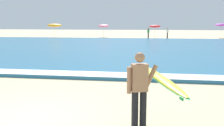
# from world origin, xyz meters

# --- Properties ---
(ground_plane) EXTENTS (160.00, 160.00, 0.00)m
(ground_plane) POSITION_xyz_m (0.00, 0.00, 0.00)
(ground_plane) COLOR beige
(sea) EXTENTS (120.00, 28.00, 0.14)m
(sea) POSITION_xyz_m (0.00, 18.71, 0.07)
(sea) COLOR teal
(sea) RESTS_ON ground
(surf_foam) EXTENTS (120.00, 1.16, 0.01)m
(surf_foam) POSITION_xyz_m (0.00, 5.31, 0.15)
(surf_foam) COLOR white
(surf_foam) RESTS_ON sea
(surfer_with_board) EXTENTS (1.33, 2.59, 1.73)m
(surfer_with_board) POSITION_xyz_m (3.07, -0.06, 1.03)
(surfer_with_board) COLOR black
(surfer_with_board) RESTS_ON ground
(beach_umbrella_0) EXTENTS (2.30, 2.30, 2.17)m
(beach_umbrella_0) POSITION_xyz_m (-12.99, 36.02, 1.91)
(beach_umbrella_0) COLOR beige
(beach_umbrella_0) RESTS_ON ground
(beach_umbrella_1) EXTENTS (1.75, 1.78, 2.13)m
(beach_umbrella_1) POSITION_xyz_m (-5.06, 37.05, 1.83)
(beach_umbrella_1) COLOR beige
(beach_umbrella_1) RESTS_ON ground
(beach_umbrella_2) EXTENTS (1.74, 1.76, 2.02)m
(beach_umbrella_2) POSITION_xyz_m (3.14, 36.01, 1.78)
(beach_umbrella_2) COLOR beige
(beach_umbrella_2) RESTS_ON ground
(beach_umbrella_3) EXTENTS (1.99, 1.99, 2.22)m
(beach_umbrella_3) POSITION_xyz_m (13.32, 37.94, 1.99)
(beach_umbrella_3) COLOR beige
(beach_umbrella_3) RESTS_ON ground
(beachgoer_near_row_left) EXTENTS (0.32, 0.20, 1.58)m
(beachgoer_near_row_left) POSITION_xyz_m (2.20, 34.77, 0.84)
(beachgoer_near_row_left) COLOR #383842
(beachgoer_near_row_left) RESTS_ON ground
(beachgoer_near_row_mid) EXTENTS (0.32, 0.20, 1.58)m
(beachgoer_near_row_mid) POSITION_xyz_m (5.04, 35.52, 0.84)
(beachgoer_near_row_mid) COLOR #383842
(beachgoer_near_row_mid) RESTS_ON ground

